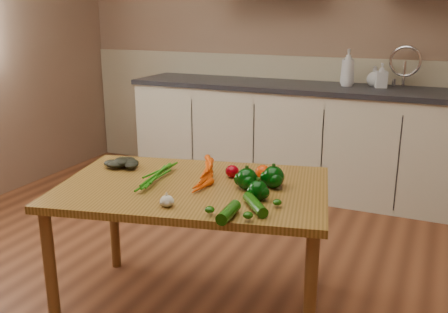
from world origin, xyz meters
The scene contains 17 objects.
room centered at (0.00, 0.17, 1.25)m, with size 4.04×5.04×2.64m.
counter_run centered at (0.21, 2.19, 0.46)m, with size 2.84×0.64×1.14m.
table centered at (0.25, 0.21, 0.60)m, with size 1.41×1.07×0.68m.
soap_bottle_a centered at (0.57, 2.25, 1.04)m, with size 0.11×0.11×0.29m, color silver.
soap_bottle_b centered at (0.83, 2.26, 0.99)m, with size 0.08×0.09×0.19m, color silver.
soap_bottle_c centered at (0.77, 2.33, 0.98)m, with size 0.12×0.12×0.16m, color silver.
carrot_bunch centered at (0.21, 0.24, 0.71)m, with size 0.23×0.18×0.06m, color #E64A05, non-canonical shape.
leafy_greens centered at (-0.22, 0.30, 0.72)m, with size 0.18×0.16×0.09m, color black, non-canonical shape.
garlic_bulb centered at (0.27, -0.08, 0.70)m, with size 0.06×0.06×0.05m, color beige.
pepper_a centered at (0.50, 0.26, 0.72)m, with size 0.10×0.10×0.10m, color #023004.
pepper_b centered at (0.61, 0.33, 0.73)m, with size 0.10×0.10×0.10m, color #023004.
pepper_c centered at (0.60, 0.15, 0.72)m, with size 0.09×0.09×0.09m, color #023004.
tomato_a centered at (0.37, 0.39, 0.71)m, with size 0.07×0.07×0.06m, color maroon.
tomato_b centered at (0.52, 0.43, 0.71)m, with size 0.07×0.07×0.07m, color #D73905.
tomato_c centered at (0.55, 0.38, 0.70)m, with size 0.06×0.06×0.06m, color #D73905.
zucchini_a centered at (0.63, 0.03, 0.70)m, with size 0.05×0.05×0.20m, color #104107.
zucchini_b centered at (0.56, -0.09, 0.70)m, with size 0.05×0.05×0.16m, color #104107.
Camera 1 is at (1.29, -1.78, 1.46)m, focal length 40.00 mm.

